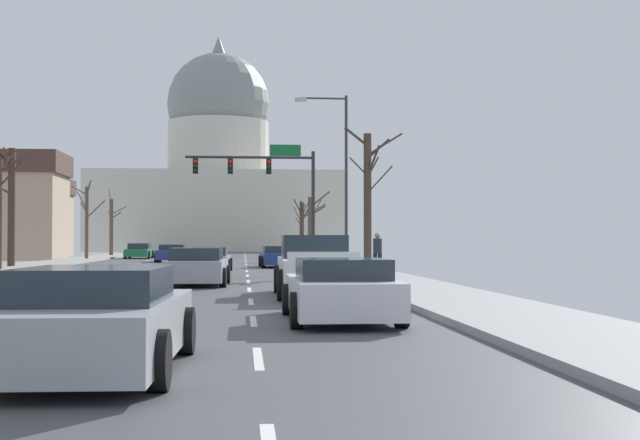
{
  "coord_description": "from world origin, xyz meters",
  "views": [
    {
      "loc": [
        3.3,
        -35.59,
        1.56
      ],
      "look_at": [
        9.68,
        36.49,
        3.15
      ],
      "focal_mm": 49.03,
      "sensor_mm": 36.0,
      "label": 1
    }
  ],
  "objects_px": {
    "sedan_near_00": "(277,257)",
    "sedan_near_02": "(203,264)",
    "sedan_oncoming_00": "(172,253)",
    "sedan_near_01": "(211,260)",
    "sedan_oncoming_01": "(139,251)",
    "pickup_truck_near_04": "(316,269)",
    "sedan_near_06": "(97,321)",
    "sedan_near_05": "(340,291)",
    "signal_gantry": "(268,177)",
    "pedestrian_00": "(377,252)",
    "sedan_near_03": "(197,267)",
    "street_lamp_right": "(339,166)"
  },
  "relations": [
    {
      "from": "signal_gantry",
      "to": "sedan_oncoming_01",
      "type": "bearing_deg",
      "value": 118.27
    },
    {
      "from": "sedan_near_03",
      "to": "signal_gantry",
      "type": "bearing_deg",
      "value": 82.58
    },
    {
      "from": "pedestrian_00",
      "to": "pickup_truck_near_04",
      "type": "bearing_deg",
      "value": -108.78
    },
    {
      "from": "sedan_near_01",
      "to": "street_lamp_right",
      "type": "bearing_deg",
      "value": -7.61
    },
    {
      "from": "signal_gantry",
      "to": "street_lamp_right",
      "type": "bearing_deg",
      "value": -75.97
    },
    {
      "from": "pickup_truck_near_04",
      "to": "sedan_near_05",
      "type": "bearing_deg",
      "value": -91.08
    },
    {
      "from": "street_lamp_right",
      "to": "sedan_near_02",
      "type": "xyz_separation_m",
      "value": [
        -6.18,
        -5.9,
        -4.48
      ]
    },
    {
      "from": "sedan_oncoming_00",
      "to": "pickup_truck_near_04",
      "type": "bearing_deg",
      "value": -79.47
    },
    {
      "from": "street_lamp_right",
      "to": "pickup_truck_near_04",
      "type": "xyz_separation_m",
      "value": [
        -2.58,
        -17.29,
        -4.3
      ]
    },
    {
      "from": "sedan_near_01",
      "to": "sedan_oncoming_01",
      "type": "distance_m",
      "value": 30.53
    },
    {
      "from": "sedan_near_05",
      "to": "pedestrian_00",
      "type": "xyz_separation_m",
      "value": [
        3.31,
        16.71,
        0.5
      ]
    },
    {
      "from": "sedan_near_00",
      "to": "sedan_near_05",
      "type": "relative_size",
      "value": 0.97
    },
    {
      "from": "street_lamp_right",
      "to": "sedan_near_03",
      "type": "xyz_separation_m",
      "value": [
        -6.11,
        -11.51,
        -4.44
      ]
    },
    {
      "from": "sedan_oncoming_00",
      "to": "sedan_near_06",
      "type": "bearing_deg",
      "value": -86.39
    },
    {
      "from": "sedan_near_00",
      "to": "sedan_near_02",
      "type": "height_order",
      "value": "sedan_near_00"
    },
    {
      "from": "sedan_oncoming_00",
      "to": "sedan_oncoming_01",
      "type": "distance_m",
      "value": 11.39
    },
    {
      "from": "sedan_near_02",
      "to": "sedan_near_06",
      "type": "xyz_separation_m",
      "value": [
        -0.1,
        -24.82,
        0.03
      ]
    },
    {
      "from": "sedan_near_05",
      "to": "sedan_oncoming_00",
      "type": "height_order",
      "value": "sedan_near_05"
    },
    {
      "from": "sedan_near_02",
      "to": "sedan_near_03",
      "type": "relative_size",
      "value": 0.97
    },
    {
      "from": "sedan_near_05",
      "to": "pedestrian_00",
      "type": "distance_m",
      "value": 17.04
    },
    {
      "from": "sedan_near_03",
      "to": "sedan_oncoming_00",
      "type": "relative_size",
      "value": 1.0
    },
    {
      "from": "sedan_near_02",
      "to": "sedan_near_05",
      "type": "distance_m",
      "value": 19.09
    },
    {
      "from": "street_lamp_right",
      "to": "sedan_near_02",
      "type": "relative_size",
      "value": 1.94
    },
    {
      "from": "sedan_near_01",
      "to": "sedan_oncoming_00",
      "type": "xyz_separation_m",
      "value": [
        -3.37,
        18.92,
        0.01
      ]
    },
    {
      "from": "sedan_near_02",
      "to": "sedan_near_05",
      "type": "xyz_separation_m",
      "value": [
        3.46,
        -18.78,
        0.01
      ]
    },
    {
      "from": "sedan_near_01",
      "to": "pedestrian_00",
      "type": "xyz_separation_m",
      "value": [
        6.68,
        -8.79,
        0.51
      ]
    },
    {
      "from": "signal_gantry",
      "to": "sedan_near_02",
      "type": "bearing_deg",
      "value": -99.91
    },
    {
      "from": "sedan_near_01",
      "to": "sedan_near_02",
      "type": "distance_m",
      "value": 6.72
    },
    {
      "from": "sedan_oncoming_00",
      "to": "sedan_near_00",
      "type": "bearing_deg",
      "value": -60.82
    },
    {
      "from": "signal_gantry",
      "to": "sedan_near_05",
      "type": "height_order",
      "value": "signal_gantry"
    },
    {
      "from": "sedan_near_02",
      "to": "sedan_near_06",
      "type": "distance_m",
      "value": 24.82
    },
    {
      "from": "sedan_near_01",
      "to": "pickup_truck_near_04",
      "type": "xyz_separation_m",
      "value": [
        3.51,
        -18.11,
        0.19
      ]
    },
    {
      "from": "sedan_near_05",
      "to": "sedan_oncoming_01",
      "type": "height_order",
      "value": "sedan_oncoming_01"
    },
    {
      "from": "street_lamp_right",
      "to": "sedan_near_03",
      "type": "relative_size",
      "value": 1.89
    },
    {
      "from": "sedan_near_02",
      "to": "sedan_near_06",
      "type": "relative_size",
      "value": 0.91
    },
    {
      "from": "sedan_near_05",
      "to": "sedan_oncoming_01",
      "type": "relative_size",
      "value": 1.05
    },
    {
      "from": "sedan_near_05",
      "to": "pickup_truck_near_04",
      "type": "bearing_deg",
      "value": 88.92
    },
    {
      "from": "sedan_near_01",
      "to": "sedan_oncoming_00",
      "type": "bearing_deg",
      "value": 100.11
    },
    {
      "from": "pickup_truck_near_04",
      "to": "sedan_near_06",
      "type": "xyz_separation_m",
      "value": [
        -3.7,
        -13.43,
        -0.16
      ]
    },
    {
      "from": "sedan_near_00",
      "to": "pickup_truck_near_04",
      "type": "height_order",
      "value": "pickup_truck_near_04"
    },
    {
      "from": "sedan_near_00",
      "to": "sedan_oncoming_01",
      "type": "height_order",
      "value": "sedan_oncoming_01"
    },
    {
      "from": "sedan_oncoming_01",
      "to": "sedan_near_00",
      "type": "bearing_deg",
      "value": -65.91
    },
    {
      "from": "signal_gantry",
      "to": "sedan_oncoming_00",
      "type": "xyz_separation_m",
      "value": [
        -6.43,
        7.6,
        -4.78
      ]
    },
    {
      "from": "pickup_truck_near_04",
      "to": "sedan_near_06",
      "type": "height_order",
      "value": "pickup_truck_near_04"
    },
    {
      "from": "sedan_near_01",
      "to": "sedan_oncoming_00",
      "type": "relative_size",
      "value": 1.0
    },
    {
      "from": "sedan_near_00",
      "to": "pedestrian_00",
      "type": "relative_size",
      "value": 2.69
    },
    {
      "from": "sedan_oncoming_01",
      "to": "street_lamp_right",
      "type": "bearing_deg",
      "value": -67.04
    },
    {
      "from": "sedan_near_00",
      "to": "sedan_oncoming_00",
      "type": "xyz_separation_m",
      "value": [
        -6.8,
        12.18,
        0.01
      ]
    },
    {
      "from": "sedan_near_01",
      "to": "sedan_oncoming_00",
      "type": "height_order",
      "value": "sedan_oncoming_00"
    },
    {
      "from": "sedan_near_00",
      "to": "sedan_near_05",
      "type": "distance_m",
      "value": 32.23
    }
  ]
}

